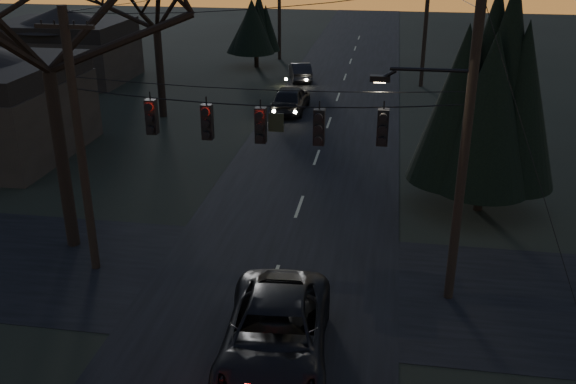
% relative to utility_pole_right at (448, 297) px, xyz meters
% --- Properties ---
extents(main_road, '(8.00, 120.00, 0.02)m').
position_rel_utility_pole_right_xyz_m(main_road, '(-5.50, 10.00, 0.01)').
color(main_road, black).
rests_on(main_road, ground).
extents(cross_road, '(60.00, 7.00, 0.02)m').
position_rel_utility_pole_right_xyz_m(cross_road, '(-5.50, 0.00, 0.01)').
color(cross_road, black).
rests_on(cross_road, ground).
extents(utility_pole_right, '(5.00, 0.30, 10.00)m').
position_rel_utility_pole_right_xyz_m(utility_pole_right, '(0.00, 0.00, 0.00)').
color(utility_pole_right, black).
rests_on(utility_pole_right, ground).
extents(utility_pole_left, '(1.80, 0.30, 8.50)m').
position_rel_utility_pole_right_xyz_m(utility_pole_left, '(-11.50, 0.00, 0.00)').
color(utility_pole_left, black).
rests_on(utility_pole_left, ground).
extents(utility_pole_far_r, '(1.80, 0.30, 8.50)m').
position_rel_utility_pole_right_xyz_m(utility_pole_far_r, '(0.00, 28.00, 0.00)').
color(utility_pole_far_r, black).
rests_on(utility_pole_far_r, ground).
extents(utility_pole_far_l, '(0.30, 0.30, 8.00)m').
position_rel_utility_pole_right_xyz_m(utility_pole_far_l, '(-11.50, 36.00, 0.00)').
color(utility_pole_far_l, black).
rests_on(utility_pole_far_l, ground).
extents(span_signal_assembly, '(11.50, 0.44, 1.53)m').
position_rel_utility_pole_right_xyz_m(span_signal_assembly, '(-5.74, 0.00, 5.29)').
color(span_signal_assembly, black).
rests_on(span_signal_assembly, ground).
extents(evergreen_right, '(4.14, 4.14, 8.61)m').
position_rel_utility_pole_right_xyz_m(evergreen_right, '(1.62, 6.88, 4.90)').
color(evergreen_right, black).
rests_on(evergreen_right, ground).
extents(evergreen_dist, '(3.59, 3.59, 5.46)m').
position_rel_utility_pole_right_xyz_m(evergreen_dist, '(-12.78, 32.61, 3.32)').
color(evergreen_dist, black).
rests_on(evergreen_dist, ground).
extents(house_left_far, '(9.00, 7.00, 5.20)m').
position_rel_utility_pole_right_xyz_m(house_left_far, '(-25.50, 26.00, 2.60)').
color(house_left_far, black).
rests_on(house_left_far, ground).
extents(suv_near, '(3.12, 6.05, 1.63)m').
position_rel_utility_pole_right_xyz_m(suv_near, '(-4.70, -3.92, 0.81)').
color(suv_near, black).
rests_on(suv_near, ground).
extents(sedan_oncoming_a, '(2.02, 4.75, 1.60)m').
position_rel_utility_pole_right_xyz_m(sedan_oncoming_a, '(-8.05, 20.01, 0.80)').
color(sedan_oncoming_a, black).
rests_on(sedan_oncoming_a, ground).
extents(sedan_oncoming_b, '(2.28, 4.14, 1.29)m').
position_rel_utility_pole_right_xyz_m(sedan_oncoming_b, '(-8.67, 28.46, 0.65)').
color(sedan_oncoming_b, black).
rests_on(sedan_oncoming_b, ground).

